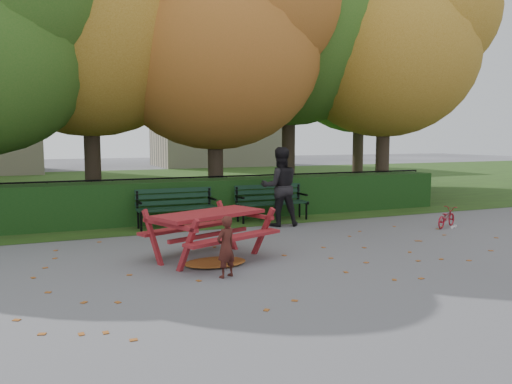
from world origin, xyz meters
name	(u,v)px	position (x,y,z in m)	size (l,w,h in m)	color
ground	(303,256)	(0.00, 0.00, 0.00)	(90.00, 90.00, 0.00)	slate
grass_strip	(147,186)	(0.00, 14.00, 0.01)	(90.00, 90.00, 0.00)	#203413
building_right	(217,84)	(8.00, 28.00, 6.00)	(9.00, 6.00, 12.00)	#C1B798
hedge	(218,199)	(0.00, 4.50, 0.50)	(13.00, 0.90, 1.00)	black
iron_fence	(209,194)	(0.00, 5.30, 0.54)	(14.00, 0.04, 1.02)	black
tree_b	(102,11)	(-2.44, 6.75, 5.40)	(6.72, 6.40, 8.79)	black
tree_c	(229,37)	(0.83, 5.96, 4.82)	(6.30, 6.00, 8.00)	black
tree_d	(304,15)	(3.88, 7.23, 5.98)	(7.14, 6.80, 9.58)	black
tree_e	(398,42)	(6.52, 5.77, 5.08)	(6.09, 5.80, 8.16)	black
tree_g	(370,55)	(8.33, 9.76, 5.37)	(6.30, 6.00, 8.55)	black
bench_left	(176,204)	(-1.30, 3.70, 0.52)	(1.80, 0.57, 0.88)	black
bench_right	(271,199)	(1.10, 3.70, 0.52)	(1.80, 0.57, 0.88)	black
picnic_table	(209,223)	(-1.54, 0.45, 0.62)	(2.30, 2.09, 0.91)	maroon
leaf_pile	(215,262)	(-1.57, 0.08, 0.04)	(1.03, 0.71, 0.07)	brown
leaf_scatter	(295,252)	(0.00, 0.30, 0.01)	(9.00, 5.70, 0.01)	brown
child	(226,247)	(-1.66, -0.70, 0.45)	(0.33, 0.22, 0.91)	#411914
adult	(280,187)	(0.96, 2.90, 0.91)	(0.89, 0.69, 1.83)	black
bicycle	(446,217)	(4.37, 1.20, 0.23)	(0.31, 0.88, 0.46)	maroon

